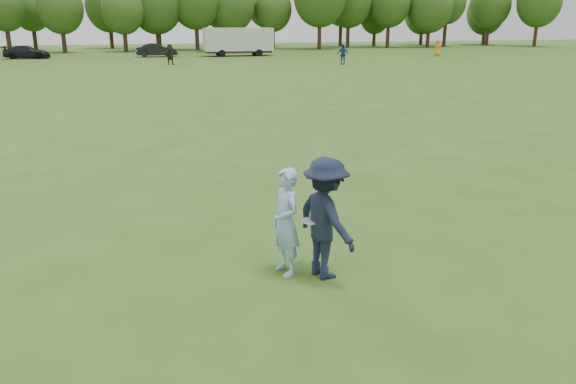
{
  "coord_description": "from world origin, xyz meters",
  "views": [
    {
      "loc": [
        -2.27,
        -7.69,
        3.93
      ],
      "look_at": [
        0.31,
        1.23,
        1.1
      ],
      "focal_mm": 35.0,
      "sensor_mm": 36.0,
      "label": 1
    }
  ],
  "objects_px": {
    "cargo_trailer": "(238,40)",
    "player_far_b": "(343,54)",
    "car_d": "(27,52)",
    "field_cone": "(376,63)",
    "thrower": "(286,222)",
    "player_far_c": "(438,48)",
    "defender": "(326,218)",
    "player_far_d": "(170,54)",
    "car_f": "(156,50)"
  },
  "relations": [
    {
      "from": "player_far_d",
      "to": "player_far_b",
      "type": "bearing_deg",
      "value": -26.28
    },
    {
      "from": "player_far_b",
      "to": "car_d",
      "type": "bearing_deg",
      "value": -164.12
    },
    {
      "from": "cargo_trailer",
      "to": "player_far_b",
      "type": "bearing_deg",
      "value": -66.88
    },
    {
      "from": "car_f",
      "to": "cargo_trailer",
      "type": "xyz_separation_m",
      "value": [
        9.42,
        -1.05,
        1.02
      ]
    },
    {
      "from": "player_far_c",
      "to": "cargo_trailer",
      "type": "xyz_separation_m",
      "value": [
        -22.5,
        6.58,
        0.84
      ]
    },
    {
      "from": "defender",
      "to": "field_cone",
      "type": "bearing_deg",
      "value": -42.82
    },
    {
      "from": "defender",
      "to": "player_far_c",
      "type": "distance_m",
      "value": 62.11
    },
    {
      "from": "player_far_c",
      "to": "car_f",
      "type": "distance_m",
      "value": 32.82
    },
    {
      "from": "player_far_d",
      "to": "car_d",
      "type": "bearing_deg",
      "value": 125.81
    },
    {
      "from": "player_far_b",
      "to": "player_far_c",
      "type": "distance_m",
      "value": 18.29
    },
    {
      "from": "player_far_b",
      "to": "cargo_trailer",
      "type": "height_order",
      "value": "cargo_trailer"
    },
    {
      "from": "player_far_d",
      "to": "cargo_trailer",
      "type": "relative_size",
      "value": 0.21
    },
    {
      "from": "defender",
      "to": "player_far_c",
      "type": "height_order",
      "value": "defender"
    },
    {
      "from": "player_far_b",
      "to": "car_f",
      "type": "distance_m",
      "value": 23.57
    },
    {
      "from": "defender",
      "to": "cargo_trailer",
      "type": "height_order",
      "value": "cargo_trailer"
    },
    {
      "from": "car_d",
      "to": "field_cone",
      "type": "xyz_separation_m",
      "value": [
        33.0,
        -18.65,
        -0.54
      ]
    },
    {
      "from": "defender",
      "to": "player_far_c",
      "type": "bearing_deg",
      "value": -49.18
    },
    {
      "from": "defender",
      "to": "player_far_d",
      "type": "bearing_deg",
      "value": -19.01
    },
    {
      "from": "player_far_d",
      "to": "car_d",
      "type": "height_order",
      "value": "player_far_d"
    },
    {
      "from": "thrower",
      "to": "player_far_c",
      "type": "distance_m",
      "value": 62.2
    },
    {
      "from": "player_far_b",
      "to": "car_d",
      "type": "xyz_separation_m",
      "value": [
        -30.08,
        17.46,
        -0.25
      ]
    },
    {
      "from": "player_far_b",
      "to": "cargo_trailer",
      "type": "relative_size",
      "value": 0.21
    },
    {
      "from": "player_far_d",
      "to": "field_cone",
      "type": "height_order",
      "value": "player_far_d"
    },
    {
      "from": "cargo_trailer",
      "to": "car_f",
      "type": "bearing_deg",
      "value": 173.65
    },
    {
      "from": "thrower",
      "to": "player_far_b",
      "type": "height_order",
      "value": "player_far_b"
    },
    {
      "from": "thrower",
      "to": "player_far_b",
      "type": "distance_m",
      "value": 46.52
    },
    {
      "from": "defender",
      "to": "player_far_b",
      "type": "relative_size",
      "value": 1.03
    },
    {
      "from": "car_f",
      "to": "car_d",
      "type": "bearing_deg",
      "value": 87.53
    },
    {
      "from": "field_cone",
      "to": "player_far_b",
      "type": "bearing_deg",
      "value": 157.62
    },
    {
      "from": "car_f",
      "to": "field_cone",
      "type": "distance_m",
      "value": 26.48
    },
    {
      "from": "defender",
      "to": "player_far_d",
      "type": "height_order",
      "value": "defender"
    },
    {
      "from": "defender",
      "to": "car_d",
      "type": "relative_size",
      "value": 0.41
    },
    {
      "from": "defender",
      "to": "thrower",
      "type": "bearing_deg",
      "value": 48.11
    },
    {
      "from": "player_far_d",
      "to": "thrower",
      "type": "bearing_deg",
      "value": -103.99
    },
    {
      "from": "player_far_b",
      "to": "player_far_d",
      "type": "distance_m",
      "value": 16.29
    },
    {
      "from": "thrower",
      "to": "player_far_d",
      "type": "distance_m",
      "value": 47.18
    },
    {
      "from": "player_far_c",
      "to": "cargo_trailer",
      "type": "height_order",
      "value": "cargo_trailer"
    },
    {
      "from": "player_far_d",
      "to": "car_f",
      "type": "distance_m",
      "value": 12.9
    },
    {
      "from": "player_far_c",
      "to": "car_d",
      "type": "xyz_separation_m",
      "value": [
        -45.75,
        8.02,
        -0.24
      ]
    },
    {
      "from": "thrower",
      "to": "defender",
      "type": "bearing_deg",
      "value": 54.45
    },
    {
      "from": "player_far_c",
      "to": "car_d",
      "type": "bearing_deg",
      "value": 30.35
    },
    {
      "from": "thrower",
      "to": "field_cone",
      "type": "xyz_separation_m",
      "value": [
        20.78,
        41.75,
        -0.73
      ]
    },
    {
      "from": "defender",
      "to": "player_far_d",
      "type": "distance_m",
      "value": 47.42
    },
    {
      "from": "player_far_b",
      "to": "thrower",
      "type": "bearing_deg",
      "value": -66.59
    },
    {
      "from": "thrower",
      "to": "car_f",
      "type": "relative_size",
      "value": 0.38
    },
    {
      "from": "cargo_trailer",
      "to": "field_cone",
      "type": "bearing_deg",
      "value": -60.48
    },
    {
      "from": "player_far_d",
      "to": "cargo_trailer",
      "type": "distance_m",
      "value": 14.83
    },
    {
      "from": "player_far_b",
      "to": "field_cone",
      "type": "relative_size",
      "value": 6.3
    },
    {
      "from": "player_far_b",
      "to": "field_cone",
      "type": "height_order",
      "value": "player_far_b"
    },
    {
      "from": "thrower",
      "to": "player_far_c",
      "type": "xyz_separation_m",
      "value": [
        33.53,
        52.39,
        0.06
      ]
    }
  ]
}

